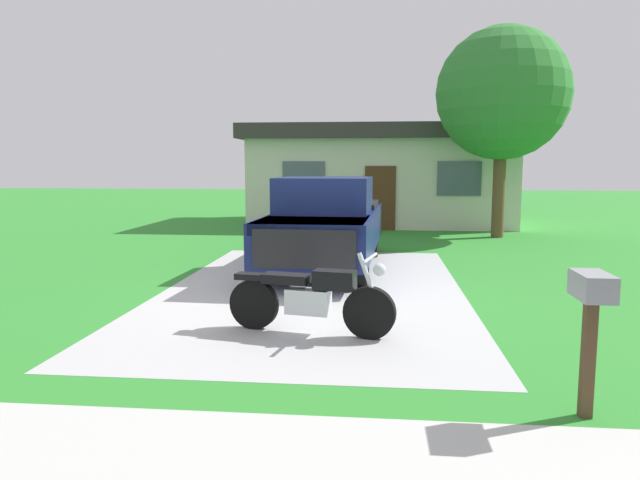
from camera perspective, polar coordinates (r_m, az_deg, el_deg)
ground_plane at (r=10.18m, az=-0.63°, el=-4.85°), size 80.00×80.00×0.00m
driveway_pad at (r=10.18m, az=-0.63°, el=-4.84°), size 5.08×8.77×0.01m
sidewalk_strip at (r=4.58m, az=-9.48°, el=-20.85°), size 36.00×1.80×0.01m
motorcycle at (r=7.49m, az=-0.86°, el=-5.63°), size 2.19×0.80×1.09m
pickup_truck at (r=12.20m, az=0.74°, el=1.73°), size 2.27×5.71×1.90m
mailbox at (r=5.45m, az=24.92°, el=-5.84°), size 0.26×0.48×1.26m
shade_tree at (r=18.17m, az=17.36°, el=13.42°), size 3.82×3.82×6.10m
neighbor_house at (r=21.75m, az=5.89°, el=6.40°), size 9.60×5.60×3.50m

